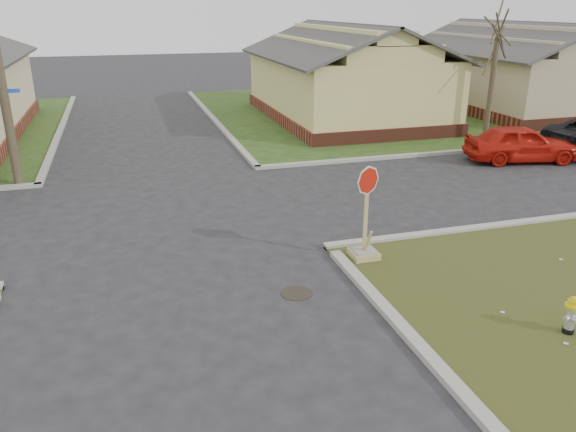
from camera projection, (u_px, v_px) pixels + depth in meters
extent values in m
plane|color=#242326|center=(184.00, 297.00, 11.16)|extent=(120.00, 120.00, 0.00)
cube|color=#264017|center=(523.00, 103.00, 33.16)|extent=(37.00, 19.00, 0.05)
cylinder|color=black|center=(297.00, 293.00, 11.30)|extent=(0.64, 0.64, 0.01)
cube|color=brown|center=(343.00, 113.00, 28.52)|extent=(7.20, 11.20, 0.60)
cube|color=#E3DD85|center=(344.00, 81.00, 27.95)|extent=(7.00, 11.00, 2.60)
cube|color=brown|center=(511.00, 104.00, 31.18)|extent=(7.20, 11.20, 0.60)
cube|color=tan|center=(515.00, 74.00, 30.62)|extent=(7.00, 11.00, 2.60)
cylinder|color=#3B3022|center=(491.00, 90.00, 23.28)|extent=(0.22, 0.22, 4.20)
cylinder|color=black|center=(568.00, 330.00, 9.85)|extent=(0.20, 0.20, 0.09)
cylinder|color=silver|center=(570.00, 318.00, 9.76)|extent=(0.17, 0.17, 0.41)
sphere|color=silver|center=(573.00, 308.00, 9.69)|extent=(0.17, 0.17, 0.17)
cylinder|color=yellow|center=(573.00, 306.00, 9.68)|extent=(0.27, 0.27, 0.05)
cylinder|color=yellow|center=(574.00, 303.00, 9.66)|extent=(0.20, 0.20, 0.09)
sphere|color=yellow|center=(574.00, 300.00, 9.64)|extent=(0.13, 0.13, 0.13)
cube|color=tan|center=(364.00, 254.00, 12.80)|extent=(0.60, 0.60, 0.14)
cube|color=gray|center=(364.00, 250.00, 12.77)|extent=(0.48, 0.48, 0.04)
cube|color=tan|center=(366.00, 211.00, 12.43)|extent=(0.09, 0.04, 2.03)
cylinder|color=#B1150B|center=(368.00, 181.00, 12.14)|extent=(0.54, 0.24, 0.58)
cylinder|color=silver|center=(368.00, 180.00, 12.15)|extent=(0.61, 0.27, 0.66)
imported|color=red|center=(521.00, 143.00, 20.60)|extent=(4.25, 2.44, 1.36)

